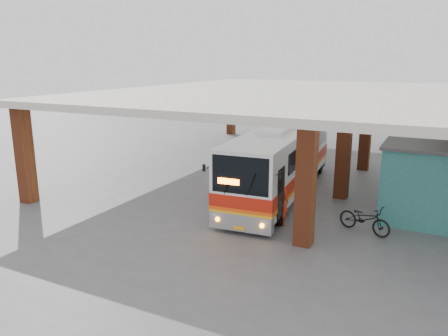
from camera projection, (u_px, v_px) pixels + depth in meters
ground at (257, 207)px, 19.16m from camera, size 90.00×90.00×0.00m
brick_columns at (321, 142)px, 22.34m from camera, size 20.10×21.60×4.35m
canopy_roof at (313, 94)px, 23.49m from camera, size 21.00×23.00×0.30m
coach_bus at (281, 160)px, 20.62m from camera, size 3.32×11.66×3.35m
motorcycle at (365, 219)px, 16.18m from camera, size 2.16×1.34×1.07m
pedestrian at (280, 202)px, 16.80m from camera, size 0.78×0.60×1.89m
red_chair at (400, 169)px, 24.14m from camera, size 0.49×0.49×0.89m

